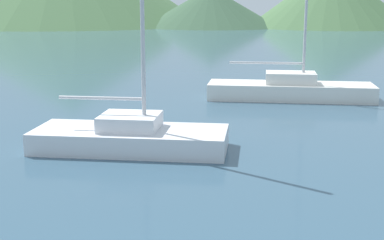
{
  "coord_description": "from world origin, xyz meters",
  "views": [
    {
      "loc": [
        3.82,
        0.94,
        4.23
      ],
      "look_at": [
        -0.58,
        14.0,
        1.2
      ],
      "focal_mm": 50.0,
      "sensor_mm": 36.0,
      "label": 1
    }
  ],
  "objects": [
    {
      "name": "sailboat_inner",
      "position": [
        -2.73,
        14.73,
        0.43
      ],
      "size": [
        5.94,
        3.24,
        8.08
      ],
      "rotation": [
        0.0,
        0.0,
        0.2
      ],
      "color": "silver",
      "rests_on": "ground_plane"
    },
    {
      "name": "hill_central",
      "position": [
        -23.96,
        93.48,
        3.47
      ],
      "size": [
        24.57,
        24.57,
        6.94
      ],
      "color": "#38563D",
      "rests_on": "ground_plane"
    },
    {
      "name": "sailboat_outer",
      "position": [
        0.44,
        24.7,
        0.47
      ],
      "size": [
        7.53,
        3.38,
        8.28
      ],
      "rotation": [
        0.0,
        0.0,
        0.19
      ],
      "color": "white",
      "rests_on": "ground_plane"
    }
  ]
}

